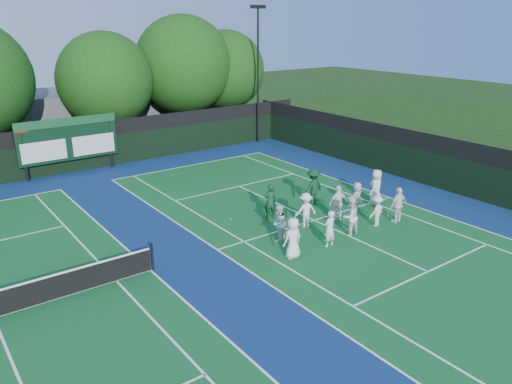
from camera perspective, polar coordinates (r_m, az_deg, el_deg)
ground at (r=23.48m, az=8.31°, el=-3.99°), size 120.00×120.00×0.00m
court_apron at (r=20.84m, az=-5.67°, el=-6.97°), size 34.00×32.00×0.01m
near_court at (r=24.14m, az=6.66°, el=-3.23°), size 11.05×23.85×0.01m
back_fence at (r=33.51m, az=-19.07°, el=4.65°), size 34.00×0.08×3.00m
divider_fence_right at (r=30.29m, az=19.41°, el=3.14°), size 0.08×32.00×3.00m
scoreboard at (r=32.67m, az=-20.69°, el=5.62°), size 6.00×0.21×3.55m
clubhouse at (r=42.04m, az=-17.38°, el=8.50°), size 18.00×6.00×4.00m
light_pole_right at (r=38.56m, az=0.23°, el=14.92°), size 1.20×0.30×10.12m
tree_c at (r=37.24m, az=-16.63°, el=11.92°), size 6.64×6.64×8.45m
tree_d at (r=39.68m, az=-8.16°, el=13.93°), size 7.41×7.41×9.56m
tree_e at (r=41.66m, az=-3.40°, el=13.54°), size 6.30×6.30×8.42m
tennis_ball_0 at (r=23.54m, az=6.18°, el=-3.74°), size 0.07×0.07×0.07m
tennis_ball_2 at (r=25.42m, az=14.80°, el=-2.52°), size 0.07×0.07×0.07m
tennis_ball_3 at (r=24.09m, az=-2.88°, el=-3.10°), size 0.07×0.07×0.07m
tennis_ball_4 at (r=26.50m, az=6.81°, el=-1.10°), size 0.07×0.07×0.07m
player_front_0 at (r=20.08m, az=4.25°, el=-5.28°), size 0.84×0.55×1.72m
player_front_1 at (r=21.28m, az=8.41°, el=-4.15°), size 0.62×0.44×1.61m
player_front_2 at (r=22.49m, az=10.72°, el=-2.77°), size 0.87×0.69×1.75m
player_front_3 at (r=23.77m, az=13.61°, el=-2.09°), size 1.05×0.71×1.51m
player_front_4 at (r=24.43m, az=15.96°, el=-1.42°), size 1.03×0.46×1.74m
player_back_0 at (r=21.64m, az=2.59°, el=-3.54°), size 0.96×0.87×1.61m
player_back_1 at (r=23.10m, az=5.70°, el=-2.07°), size 1.18×0.85×1.65m
player_back_2 at (r=24.03m, az=9.37°, el=-1.25°), size 1.08×0.60×1.75m
player_back_3 at (r=25.45m, az=11.43°, el=-0.51°), size 1.46×0.88×1.50m
player_back_4 at (r=26.49m, az=13.57°, el=0.54°), size 1.06×0.85×1.88m
coach_left at (r=23.90m, az=1.64°, el=-1.10°), size 0.75×0.63×1.75m
coach_right at (r=25.83m, az=6.54°, el=0.56°), size 1.30×0.82×1.93m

